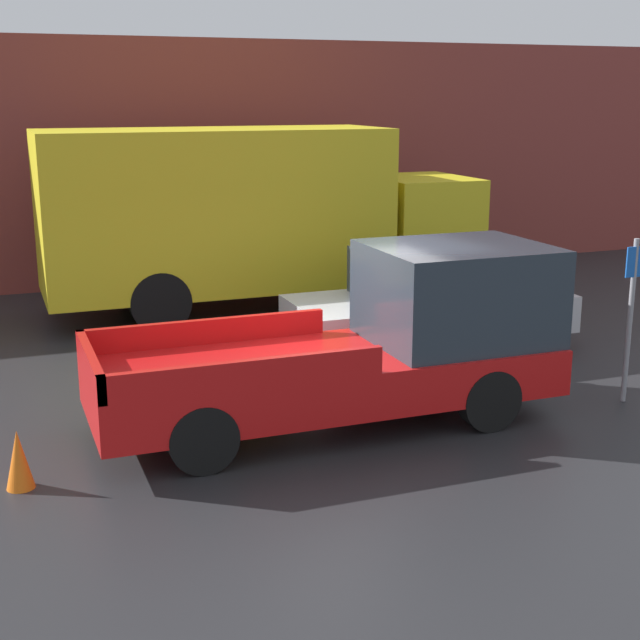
# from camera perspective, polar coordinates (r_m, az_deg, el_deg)

# --- Properties ---
(ground_plane) EXTENTS (60.00, 60.00, 0.00)m
(ground_plane) POSITION_cam_1_polar(r_m,az_deg,el_deg) (12.10, 2.47, -5.12)
(ground_plane) COLOR #232326
(building_wall) EXTENTS (28.00, 0.15, 5.16)m
(building_wall) POSITION_cam_1_polar(r_m,az_deg,el_deg) (19.68, -7.51, 9.98)
(building_wall) COLOR brown
(building_wall) RESTS_ON ground
(pickup_truck) EXTENTS (5.77, 2.02, 2.16)m
(pickup_truck) POSITION_cam_1_polar(r_m,az_deg,el_deg) (11.18, 3.73, -1.40)
(pickup_truck) COLOR red
(pickup_truck) RESTS_ON ground
(car) EXTENTS (4.48, 1.90, 1.62)m
(car) POSITION_cam_1_polar(r_m,az_deg,el_deg) (14.42, 7.20, 1.32)
(car) COLOR silver
(car) RESTS_ON ground
(delivery_truck) EXTENTS (8.28, 2.39, 3.41)m
(delivery_truck) POSITION_cam_1_polar(r_m,az_deg,el_deg) (16.81, -4.50, 6.81)
(delivery_truck) COLOR gold
(delivery_truck) RESTS_ON ground
(parking_sign) EXTENTS (0.30, 0.07, 2.21)m
(parking_sign) POSITION_cam_1_polar(r_m,az_deg,el_deg) (12.38, 19.27, 0.56)
(parking_sign) COLOR gray
(parking_sign) RESTS_ON ground
(traffic_cone) EXTENTS (0.30, 0.30, 0.64)m
(traffic_cone) POSITION_cam_1_polar(r_m,az_deg,el_deg) (9.89, -18.72, -8.45)
(traffic_cone) COLOR orange
(traffic_cone) RESTS_ON ground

